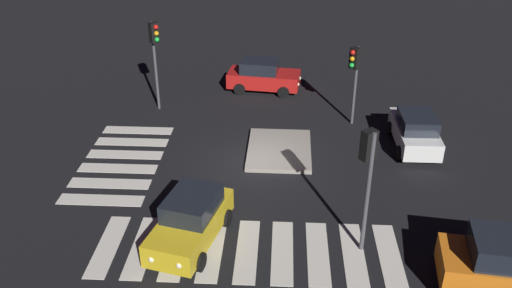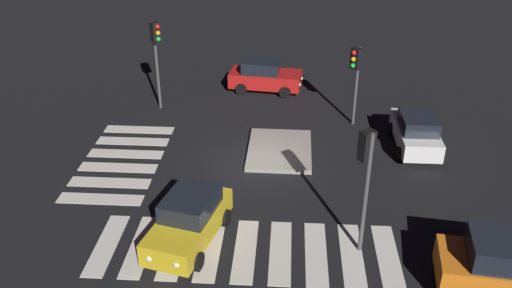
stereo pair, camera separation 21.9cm
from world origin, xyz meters
TOP-DOWN VIEW (x-y plane):
  - ground_plane at (0.00, 0.00)m, footprint 80.00×80.00m
  - traffic_island at (-1.20, 0.95)m, footprint 3.65×2.75m
  - car_red at (-8.04, -0.05)m, footprint 2.18×4.00m
  - car_yellow at (5.06, -1.87)m, footprint 4.13×2.55m
  - car_white at (-1.94, 6.81)m, footprint 3.81×1.81m
  - traffic_light_west at (-4.10, 4.26)m, footprint 0.54×0.54m
  - traffic_light_north at (5.09, 3.64)m, footprint 0.53×0.54m
  - traffic_light_south at (-5.29, -5.10)m, footprint 0.54×0.54m
  - crosswalk_near at (-0.00, -5.66)m, footprint 6.45×3.20m
  - crosswalk_side at (5.48, 0.00)m, footprint 3.20×9.90m

SIDE VIEW (x-z plane):
  - ground_plane at x=0.00m, z-range 0.00..0.00m
  - crosswalk_near at x=0.00m, z-range 0.00..0.02m
  - crosswalk_side at x=5.48m, z-range 0.00..0.02m
  - traffic_island at x=-1.20m, z-range 0.00..0.18m
  - car_white at x=-1.94m, z-range -0.01..1.63m
  - car_red at x=-8.04m, z-range -0.02..1.66m
  - car_yellow at x=5.06m, z-range -0.02..1.68m
  - traffic_light_west at x=-4.10m, z-range 0.98..4.77m
  - traffic_light_north at x=5.09m, z-range 1.11..5.39m
  - traffic_light_south at x=-5.29m, z-range 1.15..5.60m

